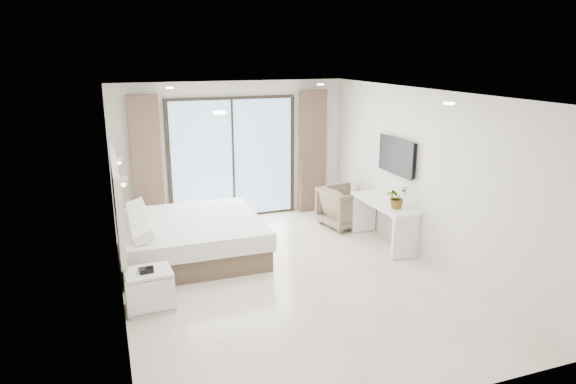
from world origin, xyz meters
The scene contains 8 objects.
ground centered at (0.00, 0.00, 0.00)m, with size 6.20×6.20×0.00m, color beige.
room_shell centered at (-0.20, 0.89, 1.58)m, with size 4.62×6.22×2.72m.
bed centered at (-1.19, 1.27, 0.33)m, with size 2.23×2.12×0.76m.
nightstand centered at (-1.97, -0.30, 0.27)m, with size 0.60×0.50×0.53m.
phone centered at (-2.00, -0.34, 0.56)m, with size 0.17×0.13×0.06m, color black.
console_desk centered at (2.04, 0.70, 0.56)m, with size 0.48×1.54×0.77m.
plant centered at (2.04, 0.31, 0.92)m, with size 0.34×0.37×0.29m, color #33662D.
armchair centered at (1.85, 1.80, 0.42)m, with size 0.82×0.76×0.84m, color #7E6D53.
Camera 1 is at (-2.35, -6.60, 3.24)m, focal length 32.00 mm.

